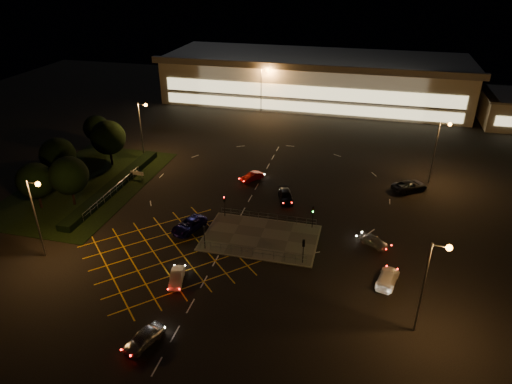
% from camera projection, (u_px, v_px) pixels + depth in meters
% --- Properties ---
extents(ground, '(180.00, 180.00, 0.00)m').
position_uv_depth(ground, '(249.00, 228.00, 59.96)').
color(ground, black).
rests_on(ground, ground).
extents(pedestrian_island, '(14.00, 9.00, 0.12)m').
position_uv_depth(pedestrian_island, '(261.00, 238.00, 57.78)').
color(pedestrian_island, '#4C4944').
rests_on(pedestrian_island, ground).
extents(grass_verge, '(18.00, 30.00, 0.08)m').
position_uv_depth(grass_verge, '(86.00, 185.00, 71.17)').
color(grass_verge, black).
rests_on(grass_verge, ground).
extents(hedge, '(2.00, 26.00, 1.00)m').
position_uv_depth(hedge, '(115.00, 186.00, 69.87)').
color(hedge, black).
rests_on(hedge, ground).
extents(supermarket, '(72.00, 26.50, 10.50)m').
position_uv_depth(supermarket, '(314.00, 78.00, 110.83)').
color(supermarket, beige).
rests_on(supermarket, ground).
extents(streetlight_sw, '(1.78, 0.56, 10.03)m').
position_uv_depth(streetlight_sw, '(37.00, 208.00, 51.28)').
color(streetlight_sw, slate).
rests_on(streetlight_sw, ground).
extents(streetlight_se, '(1.78, 0.56, 10.03)m').
position_uv_depth(streetlight_se, '(431.00, 276.00, 40.47)').
color(streetlight_se, slate).
rests_on(streetlight_se, ground).
extents(streetlight_nw, '(1.78, 0.56, 10.03)m').
position_uv_depth(streetlight_nw, '(142.00, 123.00, 77.53)').
color(streetlight_nw, slate).
rests_on(streetlight_nw, ground).
extents(streetlight_ne, '(1.78, 0.56, 10.03)m').
position_uv_depth(streetlight_ne, '(439.00, 144.00, 68.87)').
color(streetlight_ne, slate).
rests_on(streetlight_ne, ground).
extents(streetlight_far_left, '(1.78, 0.56, 10.03)m').
position_uv_depth(streetlight_far_left, '(263.00, 85.00, 100.32)').
color(streetlight_far_left, slate).
rests_on(streetlight_far_left, ground).
extents(streetlight_far_right, '(1.78, 0.56, 10.03)m').
position_uv_depth(streetlight_far_right, '(455.00, 94.00, 93.39)').
color(streetlight_far_right, slate).
rests_on(streetlight_far_right, ground).
extents(signal_sw, '(0.28, 0.30, 3.15)m').
position_uv_depth(signal_sw, '(204.00, 233.00, 54.58)').
color(signal_sw, black).
rests_on(signal_sw, pedestrian_island).
extents(signal_se, '(0.28, 0.30, 3.15)m').
position_uv_depth(signal_se, '(304.00, 246.00, 51.99)').
color(signal_se, black).
rests_on(signal_se, pedestrian_island).
extents(signal_nw, '(0.28, 0.30, 3.15)m').
position_uv_depth(signal_nw, '(224.00, 202.00, 61.45)').
color(signal_nw, black).
rests_on(signal_nw, pedestrian_island).
extents(signal_ne, '(0.28, 0.30, 3.15)m').
position_uv_depth(signal_ne, '(313.00, 212.00, 58.86)').
color(signal_ne, black).
rests_on(signal_ne, pedestrian_island).
extents(tree_a, '(5.04, 5.04, 6.86)m').
position_uv_depth(tree_a, '(35.00, 181.00, 62.73)').
color(tree_a, black).
rests_on(tree_a, ground).
extents(tree_b, '(5.40, 5.40, 7.35)m').
position_uv_depth(tree_b, '(58.00, 155.00, 69.91)').
color(tree_b, black).
rests_on(tree_b, ground).
extents(tree_c, '(5.76, 5.76, 7.84)m').
position_uv_depth(tree_c, '(108.00, 138.00, 75.79)').
color(tree_c, black).
rests_on(tree_c, ground).
extents(tree_d, '(4.68, 4.68, 6.37)m').
position_uv_depth(tree_d, '(97.00, 128.00, 82.68)').
color(tree_d, black).
rests_on(tree_d, ground).
extents(tree_e, '(5.40, 5.40, 7.35)m').
position_uv_depth(tree_e, '(69.00, 175.00, 63.45)').
color(tree_e, black).
rests_on(tree_e, ground).
extents(car_near_silver, '(3.08, 4.58, 1.45)m').
position_uv_depth(car_near_silver, '(143.00, 338.00, 41.76)').
color(car_near_silver, '#B5B8BD').
rests_on(car_near_silver, ground).
extents(car_queue_white, '(2.19, 3.96, 1.24)m').
position_uv_depth(car_queue_white, '(177.00, 277.00, 49.79)').
color(car_queue_white, white).
rests_on(car_queue_white, ground).
extents(car_left_blue, '(4.01, 5.77, 1.46)m').
position_uv_depth(car_left_blue, '(189.00, 225.00, 59.23)').
color(car_left_blue, '#0E0B45').
rests_on(car_left_blue, ground).
extents(car_far_dkgrey, '(3.25, 5.05, 1.36)m').
position_uv_depth(car_far_dkgrey, '(286.00, 196.00, 66.48)').
color(car_far_dkgrey, black).
rests_on(car_far_dkgrey, ground).
extents(car_right_silver, '(3.90, 3.17, 1.25)m').
position_uv_depth(car_right_silver, '(374.00, 241.00, 56.13)').
color(car_right_silver, silver).
rests_on(car_right_silver, ground).
extents(car_circ_red, '(3.41, 3.91, 1.28)m').
position_uv_depth(car_circ_red, '(252.00, 177.00, 72.39)').
color(car_circ_red, maroon).
rests_on(car_circ_red, ground).
extents(car_east_grey, '(6.00, 5.33, 1.54)m').
position_uv_depth(car_east_grey, '(410.00, 186.00, 69.22)').
color(car_east_grey, black).
rests_on(car_east_grey, ground).
extents(car_approach_white, '(3.00, 5.07, 1.38)m').
position_uv_depth(car_approach_white, '(388.00, 278.00, 49.58)').
color(car_approach_white, white).
rests_on(car_approach_white, ground).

